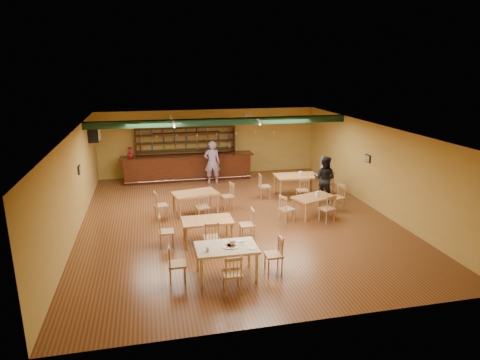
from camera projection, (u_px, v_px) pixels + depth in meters
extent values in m
plane|color=#5E2E1A|center=(236.00, 218.00, 14.00)|extent=(12.00, 12.00, 0.00)
cube|color=black|center=(221.00, 122.00, 15.86)|extent=(10.00, 0.30, 0.25)
cube|color=white|center=(172.00, 119.00, 16.03)|extent=(0.05, 2.50, 0.05)
cube|color=white|center=(253.00, 117.00, 16.69)|extent=(0.05, 2.50, 0.05)
cube|color=white|center=(94.00, 134.00, 16.32)|extent=(0.34, 0.70, 0.48)
cube|color=black|center=(79.00, 170.00, 13.45)|extent=(0.04, 0.34, 0.28)
cube|color=black|center=(368.00, 158.00, 15.04)|extent=(0.04, 0.34, 0.28)
cube|color=#38160B|center=(188.00, 167.00, 18.46)|extent=(5.79, 0.85, 1.13)
cube|color=#38160B|center=(186.00, 152.00, 18.90)|extent=(4.48, 0.40, 2.28)
imported|color=#AB0F1E|center=(130.00, 152.00, 17.74)|extent=(0.33, 0.33, 0.46)
cube|color=#A86A3B|center=(195.00, 203.00, 14.36)|extent=(1.65, 1.19, 0.75)
cube|color=#A86A3B|center=(296.00, 186.00, 16.25)|extent=(1.70, 1.05, 0.83)
cube|color=#A86A3B|center=(208.00, 231.00, 11.98)|extent=(1.44, 0.87, 0.72)
cube|color=#A86A3B|center=(313.00, 206.00, 14.13)|extent=(1.57, 1.24, 0.69)
cube|color=tan|center=(226.00, 262.00, 10.07)|extent=(1.47, 0.95, 0.79)
cylinder|color=silver|center=(231.00, 246.00, 9.98)|extent=(0.48, 0.48, 0.01)
cylinder|color=#EAE5C6|center=(208.00, 249.00, 9.70)|extent=(0.07, 0.07, 0.11)
cube|color=white|center=(239.00, 241.00, 10.23)|extent=(0.22, 0.18, 0.03)
cube|color=silver|center=(237.00, 244.00, 10.06)|extent=(0.33, 0.16, 0.00)
cylinder|color=white|center=(252.00, 248.00, 9.89)|extent=(0.22, 0.22, 0.01)
imported|color=#7F479A|center=(212.00, 162.00, 17.79)|extent=(0.72, 0.50, 1.87)
imported|color=black|center=(324.00, 179.00, 15.54)|extent=(1.06, 1.04, 1.72)
imported|color=gray|center=(323.00, 176.00, 16.14)|extent=(0.87, 0.99, 1.60)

